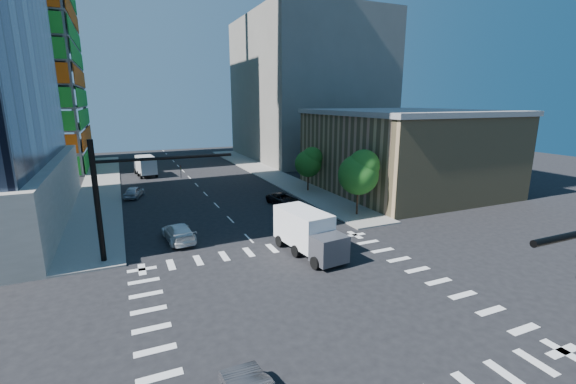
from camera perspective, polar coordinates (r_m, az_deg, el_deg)
ground at (r=23.98m, az=3.51°, el=-16.02°), size 160.00×160.00×0.00m
road_markings at (r=23.98m, az=3.51°, el=-16.01°), size 20.00×20.00×0.01m
sidewalk_ne at (r=63.66m, az=-2.95°, el=2.80°), size 5.00×60.00×0.15m
sidewalk_nw at (r=59.73m, az=-25.97°, el=0.74°), size 5.00×60.00×0.15m
commercial_building at (r=53.73m, az=16.77°, el=5.94°), size 20.50×22.50×10.60m
bg_building_ne at (r=82.19m, az=2.85°, el=14.95°), size 24.00×30.00×28.00m
signal_mast_nw at (r=30.66m, az=-23.81°, el=0.44°), size 10.20×0.40×9.00m
tree_south at (r=39.99m, az=10.62°, el=2.97°), size 4.16×4.16×6.82m
tree_north at (r=50.45m, az=3.19°, el=4.51°), size 3.54×3.52×5.78m
car_nb_far at (r=44.47m, az=-0.72°, el=-1.07°), size 3.05×5.07×1.32m
car_sb_near at (r=34.45m, az=-15.92°, el=-5.78°), size 2.56×5.39×1.52m
car_sb_mid at (r=51.46m, az=-21.86°, el=0.01°), size 2.91×4.47×1.42m
box_truck_near at (r=30.07m, az=3.35°, el=-6.63°), size 3.50×6.67×3.35m
box_truck_far at (r=65.94m, az=-20.42°, el=3.52°), size 3.28×6.35×3.19m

